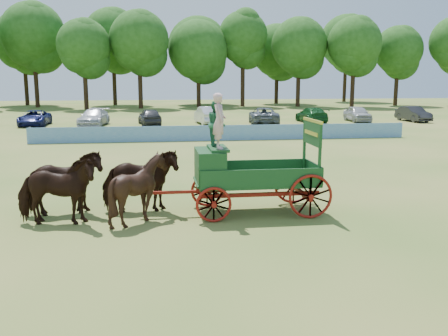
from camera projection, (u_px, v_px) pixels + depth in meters
ground at (327, 206)px, 16.96m from camera, size 160.00×160.00×0.00m
horse_lead_left at (56, 191)px, 14.60m from camera, size 2.51×1.31×2.05m
horse_lead_right at (63, 183)px, 15.67m from camera, size 2.59×1.54×2.05m
horse_wheel_left at (139, 189)px, 14.93m from camera, size 1.96×1.76×2.05m
horse_wheel_right at (140, 181)px, 16.00m from camera, size 2.46×1.18×2.05m
farm_dray at (234, 164)px, 15.77m from camera, size 6.00×2.00×3.84m
sponsor_banner at (224, 133)px, 34.26m from camera, size 26.00×0.08×1.05m
parked_cars at (186, 116)px, 45.94m from camera, size 47.35×6.67×1.65m
treeline at (156, 41)px, 72.61m from camera, size 89.63×23.95×15.79m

